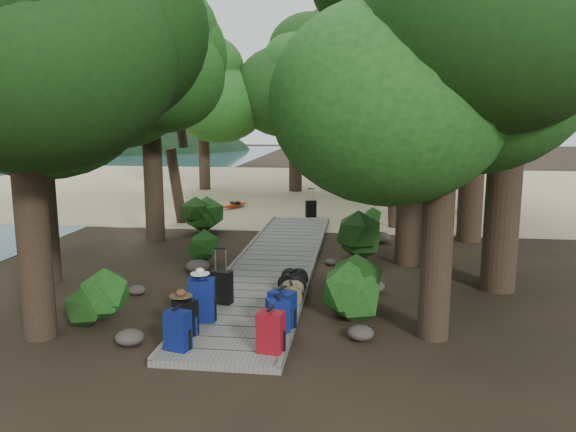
% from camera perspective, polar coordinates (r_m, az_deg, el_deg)
% --- Properties ---
extents(ground, '(120.00, 120.00, 0.00)m').
position_cam_1_polar(ground, '(13.13, -1.95, -6.10)').
color(ground, '#312418').
rests_on(ground, ground).
extents(sand_beach, '(40.00, 22.00, 0.02)m').
position_cam_1_polar(sand_beach, '(28.75, 3.24, 2.81)').
color(sand_beach, tan).
rests_on(sand_beach, ground).
extents(boardwalk, '(2.00, 12.00, 0.12)m').
position_cam_1_polar(boardwalk, '(14.07, -1.28, -4.74)').
color(boardwalk, slate).
rests_on(boardwalk, ground).
extents(backpack_left_a, '(0.42, 0.34, 0.69)m').
position_cam_1_polar(backpack_left_a, '(8.93, -11.14, -11.12)').
color(backpack_left_a, navy).
rests_on(backpack_left_a, boardwalk).
extents(backpack_left_b, '(0.42, 0.36, 0.66)m').
position_cam_1_polar(backpack_left_b, '(9.48, -10.39, -9.91)').
color(backpack_left_b, black).
rests_on(backpack_left_b, boardwalk).
extents(backpack_left_c, '(0.50, 0.39, 0.84)m').
position_cam_1_polar(backpack_left_c, '(10.02, -8.75, -8.21)').
color(backpack_left_c, navy).
rests_on(backpack_left_c, boardwalk).
extents(backpack_left_d, '(0.46, 0.39, 0.60)m').
position_cam_1_polar(backpack_left_d, '(11.08, -7.16, -7.02)').
color(backpack_left_d, navy).
rests_on(backpack_left_d, boardwalk).
extents(backpack_right_a, '(0.43, 0.34, 0.70)m').
position_cam_1_polar(backpack_right_a, '(8.68, -1.76, -11.49)').
color(backpack_right_a, maroon).
rests_on(backpack_right_a, boardwalk).
extents(backpack_right_b, '(0.43, 0.38, 0.65)m').
position_cam_1_polar(backpack_right_b, '(9.38, -1.04, -9.97)').
color(backpack_right_b, navy).
rests_on(backpack_right_b, boardwalk).
extents(backpack_right_c, '(0.50, 0.43, 0.72)m').
position_cam_1_polar(backpack_right_c, '(9.60, -0.60, -9.29)').
color(backpack_right_c, navy).
rests_on(backpack_right_c, boardwalk).
extents(backpack_right_d, '(0.38, 0.31, 0.51)m').
position_cam_1_polar(backpack_right_d, '(10.32, -0.66, -8.47)').
color(backpack_right_d, '#3B3F1E').
rests_on(backpack_right_d, boardwalk).
extents(duffel_right_khaki, '(0.47, 0.61, 0.36)m').
position_cam_1_polar(duffel_right_khaki, '(10.93, 0.31, -7.82)').
color(duffel_right_khaki, brown).
rests_on(duffel_right_khaki, boardwalk).
extents(duffel_right_black, '(0.59, 0.73, 0.39)m').
position_cam_1_polar(duffel_right_black, '(11.65, 0.54, -6.60)').
color(duffel_right_black, black).
rests_on(duffel_right_black, boardwalk).
extents(suitcase_on_boardwalk, '(0.46, 0.33, 0.64)m').
position_cam_1_polar(suitcase_on_boardwalk, '(10.91, -6.79, -7.17)').
color(suitcase_on_boardwalk, black).
rests_on(suitcase_on_boardwalk, boardwalk).
extents(lone_suitcase_on_sand, '(0.43, 0.32, 0.60)m').
position_cam_1_polar(lone_suitcase_on_sand, '(20.51, 2.34, 0.73)').
color(lone_suitcase_on_sand, black).
rests_on(lone_suitcase_on_sand, sand_beach).
extents(hat_brown, '(0.38, 0.38, 0.11)m').
position_cam_1_polar(hat_brown, '(9.37, -10.84, -7.66)').
color(hat_brown, '#51351E').
rests_on(hat_brown, backpack_left_b).
extents(hat_white, '(0.34, 0.34, 0.11)m').
position_cam_1_polar(hat_white, '(9.93, -8.94, -5.52)').
color(hat_white, silver).
rests_on(hat_white, backpack_left_c).
extents(kayak, '(1.88, 3.19, 0.32)m').
position_cam_1_polar(kayak, '(22.67, -5.38, 1.23)').
color(kayak, '#B52C0F').
rests_on(kayak, sand_beach).
extents(sun_lounger, '(1.33, 1.96, 0.61)m').
position_cam_1_polar(sun_lounger, '(22.73, 11.46, 1.47)').
color(sun_lounger, silver).
rests_on(sun_lounger, sand_beach).
extents(tree_right_a, '(4.39, 4.39, 7.32)m').
position_cam_1_polar(tree_right_a, '(9.27, 15.47, 9.72)').
color(tree_right_a, black).
rests_on(tree_right_a, ground).
extents(tree_right_b, '(5.73, 5.73, 10.23)m').
position_cam_1_polar(tree_right_b, '(12.50, 21.96, 16.08)').
color(tree_right_b, black).
rests_on(tree_right_b, ground).
extents(tree_right_c, '(5.29, 5.29, 9.16)m').
position_cam_1_polar(tree_right_c, '(14.02, 12.71, 13.63)').
color(tree_right_c, black).
rests_on(tree_right_c, ground).
extents(tree_right_d, '(5.55, 5.55, 10.18)m').
position_cam_1_polar(tree_right_d, '(17.24, 18.77, 14.34)').
color(tree_right_d, black).
rests_on(tree_right_d, ground).
extents(tree_right_e, '(4.74, 4.74, 8.54)m').
position_cam_1_polar(tree_right_e, '(20.08, 13.65, 11.57)').
color(tree_right_e, black).
rests_on(tree_right_e, ground).
extents(tree_right_f, '(5.57, 5.57, 9.95)m').
position_cam_1_polar(tree_right_f, '(21.79, 18.38, 13.07)').
color(tree_right_f, black).
rests_on(tree_right_f, ground).
extents(tree_left_a, '(4.51, 4.51, 7.52)m').
position_cam_1_polar(tree_left_a, '(9.88, -25.33, 9.71)').
color(tree_left_a, black).
rests_on(tree_left_a, ground).
extents(tree_left_b, '(4.55, 4.55, 8.19)m').
position_cam_1_polar(tree_left_b, '(13.36, -24.36, 11.07)').
color(tree_left_b, black).
rests_on(tree_left_b, ground).
extents(tree_left_c, '(4.59, 4.59, 7.99)m').
position_cam_1_polar(tree_left_c, '(16.92, -13.83, 10.95)').
color(tree_left_c, black).
rests_on(tree_left_c, ground).
extents(tree_back_a, '(5.29, 5.29, 9.16)m').
position_cam_1_polar(tree_back_a, '(27.46, 0.78, 12.04)').
color(tree_back_a, black).
rests_on(tree_back_a, ground).
extents(tree_back_b, '(5.66, 5.66, 10.11)m').
position_cam_1_polar(tree_back_b, '(28.43, 6.73, 12.86)').
color(tree_back_b, black).
rests_on(tree_back_b, ground).
extents(tree_back_c, '(4.56, 4.56, 8.21)m').
position_cam_1_polar(tree_back_c, '(28.17, 14.43, 10.72)').
color(tree_back_c, black).
rests_on(tree_back_c, ground).
extents(tree_back_d, '(4.76, 4.76, 7.94)m').
position_cam_1_polar(tree_back_d, '(28.42, -8.63, 10.63)').
color(tree_back_d, black).
rests_on(tree_back_d, ground).
extents(palm_right_a, '(4.13, 4.13, 7.04)m').
position_cam_1_polar(palm_right_a, '(18.91, 11.29, 9.49)').
color(palm_right_a, '#113E13').
rests_on(palm_right_a, ground).
extents(palm_right_b, '(4.97, 4.97, 9.60)m').
position_cam_1_polar(palm_right_b, '(23.94, 14.41, 12.54)').
color(palm_right_b, '#113E13').
rests_on(palm_right_b, ground).
extents(palm_right_c, '(4.70, 4.70, 7.49)m').
position_cam_1_polar(palm_right_c, '(25.63, 7.50, 10.22)').
color(palm_right_c, '#113E13').
rests_on(palm_right_c, ground).
extents(palm_left_a, '(4.92, 4.92, 7.83)m').
position_cam_1_polar(palm_left_a, '(19.55, -11.95, 10.64)').
color(palm_left_a, '#113E13').
rests_on(palm_left_a, ground).
extents(rock_left_a, '(0.48, 0.43, 0.26)m').
position_cam_1_polar(rock_left_a, '(9.65, -15.78, -11.79)').
color(rock_left_a, '#4C473F').
rests_on(rock_left_a, ground).
extents(rock_left_b, '(0.36, 0.33, 0.20)m').
position_cam_1_polar(rock_left_b, '(12.18, -15.11, -7.27)').
color(rock_left_b, '#4C473F').
rests_on(rock_left_b, ground).
extents(rock_left_c, '(0.58, 0.52, 0.32)m').
position_cam_1_polar(rock_left_c, '(13.51, -9.13, -5.06)').
color(rock_left_c, '#4C473F').
rests_on(rock_left_c, ground).
extents(rock_left_d, '(0.28, 0.26, 0.16)m').
position_cam_1_polar(rock_left_d, '(16.34, -7.85, -2.65)').
color(rock_left_d, '#4C473F').
rests_on(rock_left_d, ground).
extents(rock_right_a, '(0.44, 0.40, 0.24)m').
position_cam_1_polar(rock_right_a, '(9.58, 7.39, -11.70)').
color(rock_right_a, '#4C473F').
rests_on(rock_right_a, ground).
extents(rock_right_b, '(0.48, 0.43, 0.26)m').
position_cam_1_polar(rock_right_b, '(12.04, 8.67, -7.08)').
color(rock_right_b, '#4C473F').
rests_on(rock_right_b, ground).
extents(rock_right_c, '(0.28, 0.26, 0.16)m').
position_cam_1_polar(rock_right_c, '(14.07, 4.31, -4.68)').
color(rock_right_c, '#4C473F').
rests_on(rock_right_c, ground).
extents(rock_right_d, '(0.60, 0.54, 0.33)m').
position_cam_1_polar(rock_right_d, '(16.63, 9.39, -2.17)').
color(rock_right_d, '#4C473F').
rests_on(rock_right_d, ground).
extents(shrub_left_a, '(1.02, 1.02, 0.92)m').
position_cam_1_polar(shrub_left_a, '(10.66, -18.75, -7.95)').
color(shrub_left_a, '#154314').
rests_on(shrub_left_a, ground).
extents(shrub_left_b, '(0.88, 0.88, 0.79)m').
position_cam_1_polar(shrub_left_b, '(13.93, -8.86, -3.58)').
color(shrub_left_b, '#154314').
rests_on(shrub_left_b, ground).
extents(shrub_left_c, '(1.37, 1.37, 1.23)m').
position_cam_1_polar(shrub_left_c, '(18.05, -8.91, 0.28)').
color(shrub_left_c, '#154314').
rests_on(shrub_left_c, ground).
extents(shrub_right_a, '(1.10, 1.10, 0.99)m').
position_cam_1_polar(shrub_right_a, '(10.61, 7.23, -7.34)').
color(shrub_right_a, '#154314').
rests_on(shrub_right_a, ground).
extents(shrub_right_b, '(1.41, 1.41, 1.27)m').
position_cam_1_polar(shrub_right_b, '(14.57, 7.79, -1.98)').
color(shrub_right_b, '#154314').
rests_on(shrub_right_b, ground).
extents(shrub_right_c, '(0.73, 0.73, 0.66)m').
position_cam_1_polar(shrub_right_c, '(18.05, 8.27, -0.63)').
color(shrub_right_c, '#154314').
rests_on(shrub_right_c, ground).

